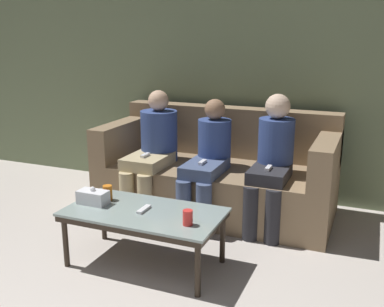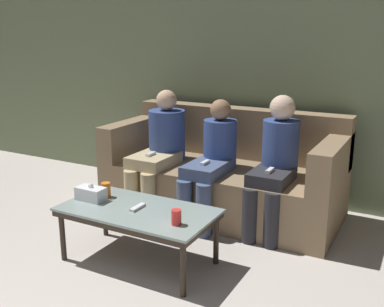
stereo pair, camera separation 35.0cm
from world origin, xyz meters
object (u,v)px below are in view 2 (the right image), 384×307
(tissue_box, at_px, (91,194))
(seated_person_mid_right, at_px, (276,161))
(couch, at_px, (225,175))
(game_remote, at_px, (138,207))
(cup_near_left, at_px, (176,217))
(coffee_table, at_px, (138,214))
(seated_person_left_end, at_px, (161,146))
(seated_person_mid_left, at_px, (212,158))
(cup_near_right, at_px, (106,190))

(tissue_box, bearing_deg, seated_person_mid_right, 42.99)
(couch, xyz_separation_m, game_remote, (-0.13, -1.22, 0.08))
(couch, distance_m, cup_near_left, 1.35)
(coffee_table, distance_m, tissue_box, 0.42)
(seated_person_left_end, bearing_deg, seated_person_mid_left, -3.49)
(tissue_box, distance_m, seated_person_mid_left, 1.12)
(seated_person_left_end, bearing_deg, cup_near_left, -53.50)
(cup_near_right, bearing_deg, couch, 67.16)
(cup_near_left, relative_size, game_remote, 0.68)
(coffee_table, relative_size, cup_near_left, 10.88)
(tissue_box, xyz_separation_m, seated_person_left_end, (-0.02, 1.01, 0.14))
(cup_near_left, relative_size, seated_person_mid_right, 0.09)
(tissue_box, relative_size, seated_person_mid_left, 0.21)
(seated_person_mid_right, bearing_deg, couch, 157.97)
(couch, relative_size, seated_person_left_end, 1.90)
(game_remote, distance_m, seated_person_left_end, 1.09)
(tissue_box, relative_size, seated_person_mid_right, 0.19)
(seated_person_left_end, distance_m, seated_person_mid_left, 0.56)
(tissue_box, relative_size, game_remote, 1.47)
(game_remote, bearing_deg, cup_near_left, -15.50)
(couch, distance_m, cup_near_right, 1.24)
(couch, height_order, game_remote, couch)
(game_remote, relative_size, seated_person_mid_right, 0.13)
(coffee_table, xyz_separation_m, seated_person_mid_right, (0.68, 0.99, 0.24))
(cup_near_right, distance_m, seated_person_mid_left, 1.00)
(cup_near_left, bearing_deg, game_remote, 164.50)
(coffee_table, distance_m, cup_near_right, 0.37)
(coffee_table, distance_m, cup_near_left, 0.41)
(seated_person_left_end, distance_m, seated_person_mid_right, 1.11)
(cup_near_right, xyz_separation_m, tissue_box, (-0.06, -0.11, -0.01))
(cup_near_right, bearing_deg, seated_person_left_end, 94.90)
(cup_near_left, height_order, seated_person_mid_right, seated_person_mid_right)
(couch, distance_m, tissue_box, 1.35)
(couch, relative_size, coffee_table, 1.91)
(game_remote, bearing_deg, cup_near_right, 166.62)
(cup_near_right, height_order, game_remote, cup_near_right)
(cup_near_left, xyz_separation_m, seated_person_mid_left, (-0.25, 1.06, 0.10))
(cup_near_right, bearing_deg, tissue_box, -118.14)
(couch, height_order, coffee_table, couch)
(game_remote, distance_m, seated_person_mid_left, 0.97)
(seated_person_left_end, height_order, seated_person_mid_left, seated_person_left_end)
(cup_near_right, distance_m, seated_person_left_end, 0.92)
(tissue_box, height_order, seated_person_mid_right, seated_person_mid_right)
(coffee_table, xyz_separation_m, game_remote, (0.00, 0.00, 0.05))
(game_remote, height_order, seated_person_mid_right, seated_person_mid_right)
(couch, bearing_deg, tissue_box, -113.31)
(seated_person_mid_right, bearing_deg, cup_near_left, -105.36)
(tissue_box, bearing_deg, seated_person_left_end, 91.17)
(couch, height_order, seated_person_mid_left, seated_person_mid_left)
(cup_near_left, distance_m, seated_person_mid_right, 1.15)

